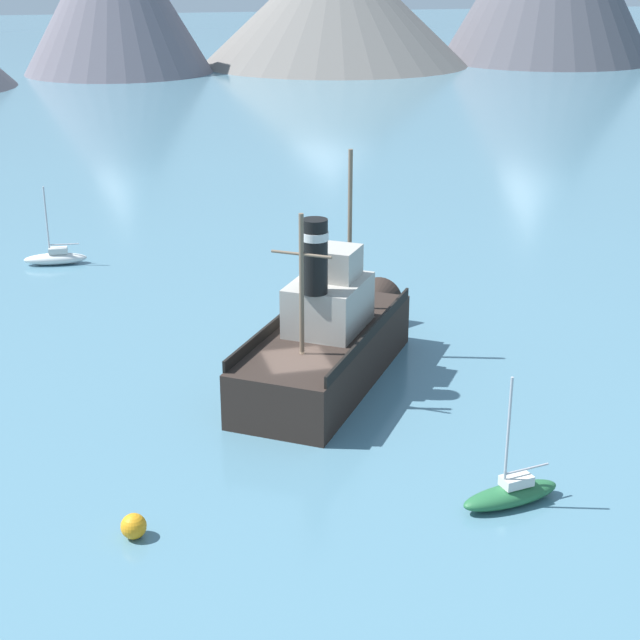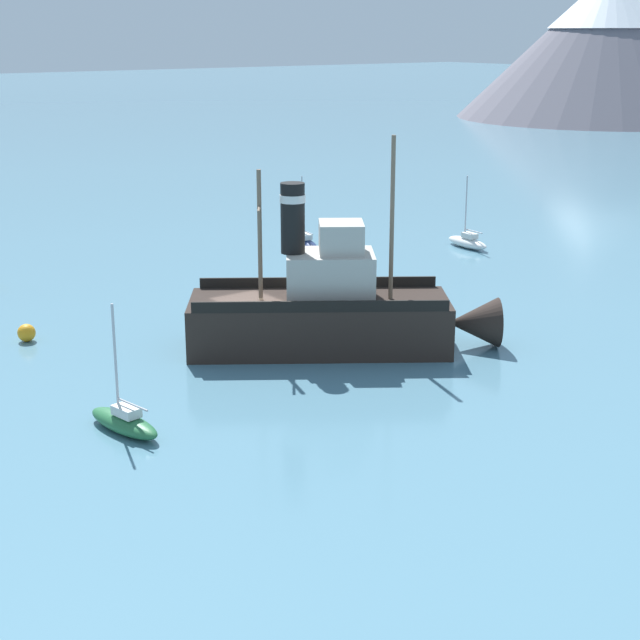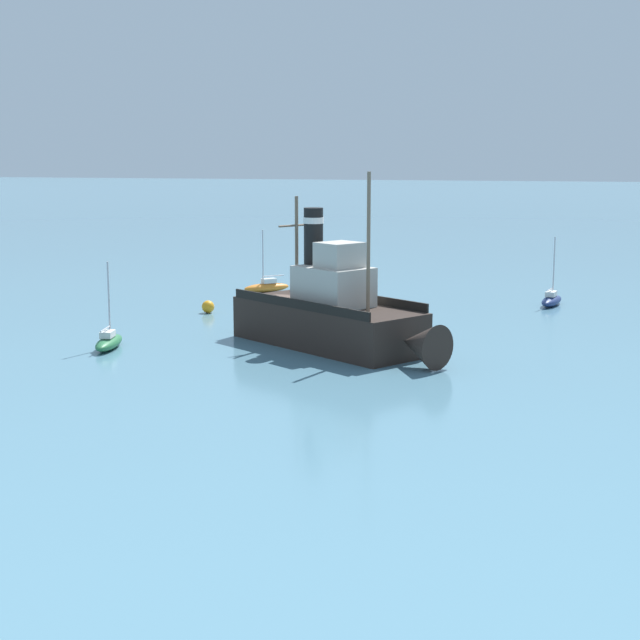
{
  "view_description": "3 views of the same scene",
  "coord_description": "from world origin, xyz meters",
  "views": [
    {
      "loc": [
        -8.22,
        -36.22,
        18.02
      ],
      "look_at": [
        1.61,
        2.32,
        3.14
      ],
      "focal_mm": 55.0,
      "sensor_mm": 36.0,
      "label": 1
    },
    {
      "loc": [
        37.01,
        -23.27,
        14.39
      ],
      "look_at": [
        4.1,
        1.18,
        2.19
      ],
      "focal_mm": 55.0,
      "sensor_mm": 36.0,
      "label": 2
    },
    {
      "loc": [
        55.04,
        15.51,
        11.06
      ],
      "look_at": [
        3.86,
        2.81,
        1.85
      ],
      "focal_mm": 55.0,
      "sensor_mm": 36.0,
      "label": 3
    }
  ],
  "objects": [
    {
      "name": "ground_plane",
      "position": [
        0.0,
        0.0,
        0.0
      ],
      "size": [
        600.0,
        600.0,
        0.0
      ],
      "primitive_type": "plane",
      "color": "teal"
    },
    {
      "name": "sailboat_white",
      "position": [
        -9.74,
        24.06,
        0.43
      ],
      "size": [
        3.88,
        1.43,
        4.9
      ],
      "color": "white",
      "rests_on": "ground"
    },
    {
      "name": "mooring_buoy",
      "position": [
        -7.31,
        -7.87,
        0.43
      ],
      "size": [
        0.86,
        0.86,
        0.86
      ],
      "primitive_type": "sphere",
      "color": "orange",
      "rests_on": "ground"
    },
    {
      "name": "sailboat_navy",
      "position": [
        -16.23,
        14.92,
        0.43
      ],
      "size": [
        3.95,
        1.9,
        4.9
      ],
      "color": "navy",
      "rests_on": "ground"
    },
    {
      "name": "old_tugboat",
      "position": [
        2.28,
        3.26,
        1.83
      ],
      "size": [
        11.01,
        13.74,
        9.9
      ],
      "color": "#2D231E",
      "rests_on": "ground"
    },
    {
      "name": "sailboat_green",
      "position": [
        5.59,
        -8.99,
        0.43
      ],
      "size": [
        3.93,
        1.74,
        4.9
      ],
      "color": "#286B3D",
      "rests_on": "ground"
    }
  ]
}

